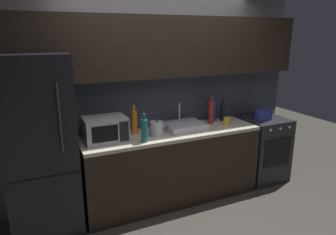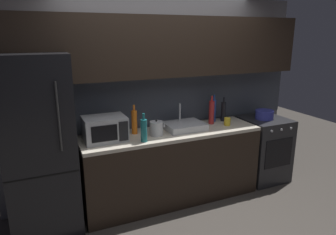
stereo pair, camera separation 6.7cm
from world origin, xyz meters
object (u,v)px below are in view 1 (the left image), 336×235
at_px(oven_range, 262,148).
at_px(cooking_pot, 263,114).
at_px(kettle, 157,128).
at_px(mug_yellow, 227,121).
at_px(refrigerator, 40,147).
at_px(microwave, 105,129).
at_px(wine_bottle_red, 211,112).
at_px(wine_bottle_teal, 144,130).
at_px(wine_bottle_dark, 222,111).
at_px(wine_bottle_orange, 134,122).
at_px(wine_bottle_blue, 213,110).

distance_m(oven_range, cooking_pot, 0.51).
xyz_separation_m(kettle, mug_yellow, (0.99, 0.00, -0.03)).
relative_size(refrigerator, microwave, 4.08).
bearing_deg(wine_bottle_red, cooking_pot, -7.24).
xyz_separation_m(oven_range, microwave, (-2.25, 0.02, 0.58)).
distance_m(refrigerator, wine_bottle_teal, 1.08).
xyz_separation_m(wine_bottle_teal, cooking_pot, (1.84, 0.20, -0.07)).
bearing_deg(wine_bottle_teal, oven_range, 6.02).
distance_m(wine_bottle_dark, mug_yellow, 0.23).
height_order(wine_bottle_orange, mug_yellow, wine_bottle_orange).
distance_m(oven_range, wine_bottle_orange, 1.98).
height_order(wine_bottle_red, wine_bottle_blue, wine_bottle_red).
distance_m(wine_bottle_dark, wine_bottle_teal, 1.31).
relative_size(microwave, cooking_pot, 1.83).
height_order(wine_bottle_red, cooking_pot, wine_bottle_red).
distance_m(refrigerator, wine_bottle_red, 2.11).
bearing_deg(cooking_pot, wine_bottle_red, 172.76).
relative_size(refrigerator, wine_bottle_red, 5.01).
relative_size(oven_range, wine_bottle_blue, 2.46).
bearing_deg(wine_bottle_teal, cooking_pot, 6.16).
bearing_deg(mug_yellow, refrigerator, 178.83).
distance_m(wine_bottle_red, wine_bottle_blue, 0.13).
bearing_deg(microwave, wine_bottle_teal, -29.82).
bearing_deg(wine_bottle_blue, refrigerator, -175.07).
height_order(refrigerator, wine_bottle_dark, refrigerator).
height_order(oven_range, cooking_pot, cooking_pot).
xyz_separation_m(wine_bottle_dark, wine_bottle_blue, (-0.13, 0.04, 0.02)).
height_order(refrigerator, wine_bottle_red, refrigerator).
distance_m(wine_bottle_orange, cooking_pot, 1.86).
relative_size(wine_bottle_orange, wine_bottle_teal, 1.09).
xyz_separation_m(wine_bottle_teal, wine_bottle_blue, (1.14, 0.39, 0.02)).
height_order(wine_bottle_dark, mug_yellow, wine_bottle_dark).
height_order(wine_bottle_red, mug_yellow, wine_bottle_red).
bearing_deg(mug_yellow, wine_bottle_blue, 104.60).
xyz_separation_m(oven_range, wine_bottle_blue, (-0.74, 0.19, 0.60)).
distance_m(refrigerator, cooking_pot, 2.90).
distance_m(refrigerator, mug_yellow, 2.26).
bearing_deg(cooking_pot, refrigerator, -180.00).
distance_m(refrigerator, wine_bottle_blue, 2.21).
xyz_separation_m(kettle, wine_bottle_blue, (0.93, 0.24, 0.07)).
bearing_deg(oven_range, microwave, 179.50).
xyz_separation_m(wine_bottle_teal, mug_yellow, (1.20, 0.15, -0.08)).
bearing_deg(wine_bottle_orange, microwave, -166.08).
bearing_deg(wine_bottle_blue, wine_bottle_orange, -176.06).
relative_size(wine_bottle_orange, wine_bottle_blue, 0.96).
distance_m(microwave, wine_bottle_red, 1.43).
height_order(wine_bottle_dark, wine_bottle_blue, wine_bottle_blue).
xyz_separation_m(kettle, wine_bottle_orange, (-0.22, 0.16, 0.06)).
xyz_separation_m(microwave, wine_bottle_teal, (0.38, -0.22, -0.00)).
height_order(oven_range, wine_bottle_dark, wine_bottle_dark).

